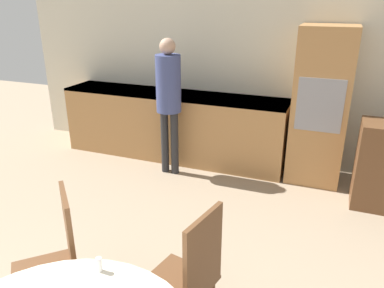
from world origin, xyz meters
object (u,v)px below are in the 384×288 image
object	(u,v)px
chair_far_left	(58,257)
oven_unit	(320,107)
chair_far_right	(191,275)
person_standing	(169,92)

from	to	relation	value
chair_far_left	oven_unit	bearing A→B (deg)	110.34
chair_far_left	chair_far_right	world-z (taller)	same
oven_unit	person_standing	xyz separation A→B (m)	(-1.74, -0.50, 0.14)
chair_far_right	person_standing	distance (m)	2.68
chair_far_right	person_standing	xyz separation A→B (m)	(-1.21, 2.33, 0.51)
chair_far_left	chair_far_right	bearing A→B (deg)	55.58
chair_far_right	person_standing	size ratio (longest dim) A/B	0.59
chair_far_right	person_standing	world-z (taller)	person_standing
oven_unit	chair_far_right	world-z (taller)	oven_unit
chair_far_right	oven_unit	bearing A→B (deg)	-178.51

